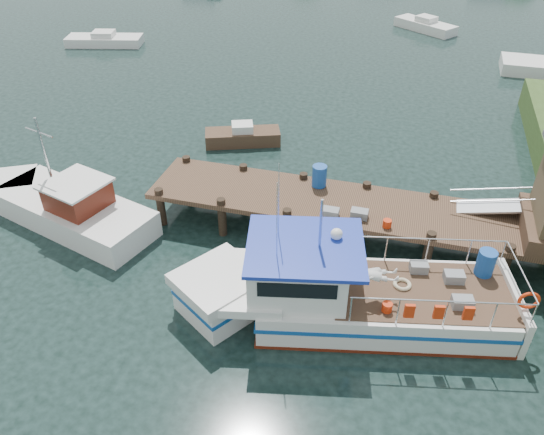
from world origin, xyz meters
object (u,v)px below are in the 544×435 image
(work_boat, at_px, (66,206))
(moored_b, at_px, (425,25))
(moored_rowboat, at_px, (243,136))
(dock, at_px, (498,205))
(lobster_boat, at_px, (340,293))
(moored_a, at_px, (105,40))

(work_boat, distance_m, moored_b, 32.81)
(work_boat, bearing_deg, moored_rowboat, 76.87)
(moored_b, bearing_deg, work_boat, -111.92)
(dock, bearing_deg, lobster_boat, -136.44)
(dock, bearing_deg, moored_b, 96.73)
(moored_rowboat, height_order, moored_a, moored_rowboat)
(lobster_boat, bearing_deg, moored_b, 75.31)
(moored_a, height_order, moored_b, moored_b)
(work_boat, relative_size, moored_b, 1.62)
(dock, relative_size, moored_b, 3.29)
(dock, height_order, moored_a, dock)
(work_boat, bearing_deg, moored_a, 132.68)
(lobster_boat, height_order, moored_b, lobster_boat)
(dock, xyz_separation_m, moored_b, (-3.34, 28.28, -1.83))
(moored_rowboat, xyz_separation_m, moored_b, (7.81, 22.27, 0.01))
(dock, relative_size, moored_a, 2.91)
(moored_rowboat, bearing_deg, moored_a, 149.53)
(moored_b, bearing_deg, lobster_boat, -91.97)
(moored_rowboat, relative_size, moored_b, 0.76)
(work_boat, bearing_deg, dock, 23.64)
(dock, xyz_separation_m, moored_rowboat, (-11.15, 6.01, -1.85))
(moored_rowboat, bearing_deg, work_boat, -110.14)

